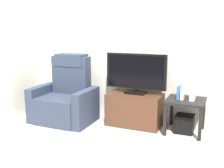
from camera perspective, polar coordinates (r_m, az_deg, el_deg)
ground_plane at (r=3.72m, az=-0.98°, el=-12.29°), size 6.40×6.40×0.00m
wall_back at (r=4.45m, az=4.98°, el=8.97°), size 6.40×0.06×2.60m
tv_stand at (r=4.31m, az=4.78°, el=-5.26°), size 0.83×0.48×0.50m
television at (r=4.20m, az=4.99°, el=2.38°), size 0.95×0.20×0.62m
recliner_armchair at (r=4.55m, az=-9.68°, el=-2.93°), size 0.98×0.78×1.08m
side_table at (r=4.09m, az=15.09°, el=-4.23°), size 0.54×0.54×0.50m
subwoofer_box at (r=4.18m, az=14.88°, el=-7.99°), size 0.26×0.26×0.26m
book_leftmost at (r=4.04m, az=13.79°, el=-1.70°), size 0.04×0.13×0.20m
book_middle at (r=4.04m, az=14.47°, el=-1.95°), size 0.04×0.12×0.17m
game_console at (r=4.04m, az=16.52°, el=-1.64°), size 0.07×0.20×0.23m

